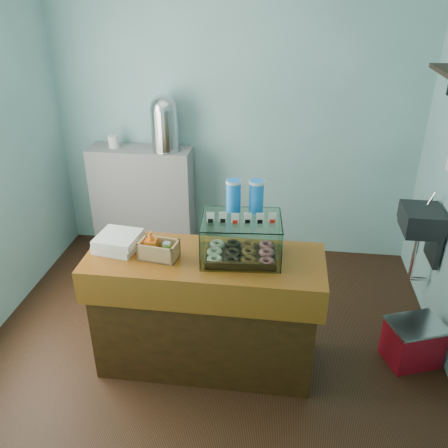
# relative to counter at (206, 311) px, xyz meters

# --- Properties ---
(ground) EXTENTS (3.50, 3.50, 0.00)m
(ground) POSITION_rel_counter_xyz_m (0.00, 0.25, -0.46)
(ground) COLOR black
(ground) RESTS_ON ground
(room_shell) EXTENTS (3.54, 3.04, 2.82)m
(room_shell) POSITION_rel_counter_xyz_m (0.03, 0.26, 1.25)
(room_shell) COLOR #71A6A4
(room_shell) RESTS_ON ground
(counter) EXTENTS (1.60, 0.60, 0.90)m
(counter) POSITION_rel_counter_xyz_m (0.00, 0.00, 0.00)
(counter) COLOR #43240D
(counter) RESTS_ON ground
(back_shelf) EXTENTS (1.00, 0.32, 1.10)m
(back_shelf) POSITION_rel_counter_xyz_m (-0.90, 1.57, 0.09)
(back_shelf) COLOR gray
(back_shelf) RESTS_ON ground
(display_case) EXTENTS (0.55, 0.42, 0.50)m
(display_case) POSITION_rel_counter_xyz_m (0.24, 0.07, 0.61)
(display_case) COLOR #33200F
(display_case) RESTS_ON counter
(condiment_crate) EXTENTS (0.27, 0.19, 0.19)m
(condiment_crate) POSITION_rel_counter_xyz_m (-0.31, -0.04, 0.51)
(condiment_crate) COLOR tan
(condiment_crate) RESTS_ON counter
(pastry_boxes) EXTENTS (0.32, 0.32, 0.11)m
(pastry_boxes) POSITION_rel_counter_xyz_m (-0.60, 0.04, 0.50)
(pastry_boxes) COLOR silver
(pastry_boxes) RESTS_ON counter
(coffee_urn) EXTENTS (0.28, 0.28, 0.52)m
(coffee_urn) POSITION_rel_counter_xyz_m (-0.63, 1.56, 0.92)
(coffee_urn) COLOR silver
(coffee_urn) RESTS_ON back_shelf
(red_cooler) EXTENTS (0.46, 0.41, 0.34)m
(red_cooler) POSITION_rel_counter_xyz_m (1.51, 0.20, -0.29)
(red_cooler) COLOR #AB0D1C
(red_cooler) RESTS_ON ground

